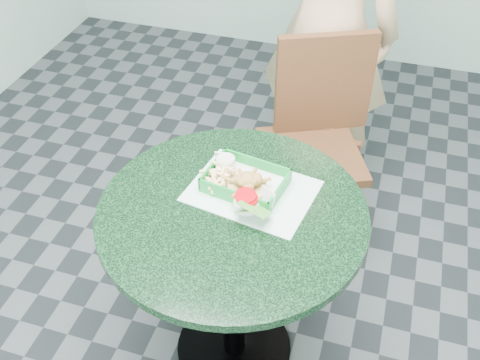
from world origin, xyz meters
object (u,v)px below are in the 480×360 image
(cafe_table, at_px, (233,251))
(crab_sandwich, at_px, (249,187))
(sauce_ramekin, at_px, (222,169))
(dining_chair, at_px, (316,129))
(food_basket, at_px, (245,188))

(cafe_table, bearing_deg, crab_sandwich, 69.09)
(sauce_ramekin, bearing_deg, cafe_table, -61.17)
(dining_chair, height_order, sauce_ramekin, dining_chair)
(food_basket, distance_m, crab_sandwich, 0.05)
(crab_sandwich, distance_m, sauce_ramekin, 0.13)
(food_basket, bearing_deg, dining_chair, 80.83)
(cafe_table, xyz_separation_m, food_basket, (0.01, 0.11, 0.19))
(cafe_table, xyz_separation_m, crab_sandwich, (0.03, 0.08, 0.22))
(dining_chair, bearing_deg, cafe_table, -123.07)
(crab_sandwich, height_order, sauce_ramekin, crab_sandwich)
(dining_chair, xyz_separation_m, crab_sandwich, (-0.09, -0.73, 0.27))
(dining_chair, relative_size, food_basket, 3.81)
(dining_chair, distance_m, food_basket, 0.75)
(cafe_table, height_order, food_basket, food_basket)
(food_basket, height_order, sauce_ramekin, sauce_ramekin)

